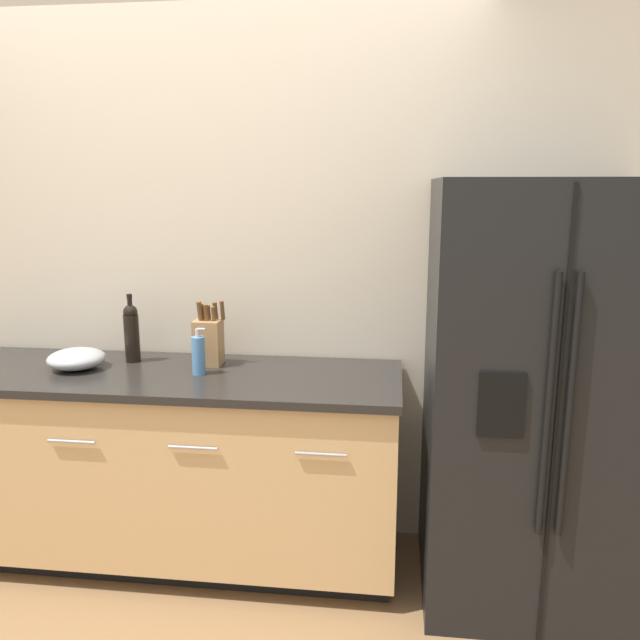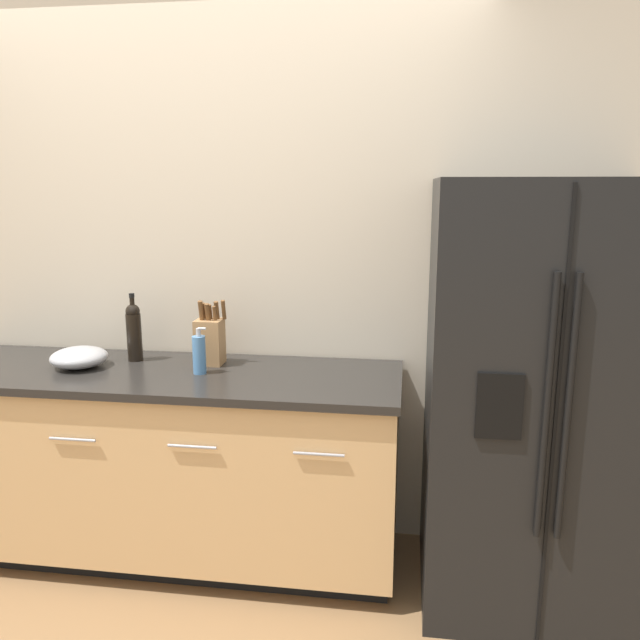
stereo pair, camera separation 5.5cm
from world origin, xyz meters
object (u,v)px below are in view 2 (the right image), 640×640
at_px(mixing_bowl, 79,357).
at_px(soap_dispenser, 199,354).
at_px(refrigerator, 534,398).
at_px(wine_bottle, 134,331).
at_px(knife_block, 210,340).

bearing_deg(mixing_bowl, soap_dispenser, -1.80).
bearing_deg(soap_dispenser, mixing_bowl, 178.20).
bearing_deg(refrigerator, soap_dispenser, 178.89).
bearing_deg(mixing_bowl, wine_bottle, 34.71).
xyz_separation_m(knife_block, soap_dispenser, (-0.00, -0.15, -0.03)).
relative_size(knife_block, soap_dispenser, 1.45).
xyz_separation_m(refrigerator, wine_bottle, (-1.78, 0.19, 0.18)).
height_order(wine_bottle, soap_dispenser, wine_bottle).
height_order(refrigerator, soap_dispenser, refrigerator).
distance_m(refrigerator, knife_block, 1.43).
relative_size(knife_block, mixing_bowl, 1.19).
xyz_separation_m(refrigerator, knife_block, (-1.41, 0.18, 0.15)).
bearing_deg(soap_dispenser, knife_block, 89.98).
height_order(refrigerator, wine_bottle, refrigerator).
xyz_separation_m(soap_dispenser, mixing_bowl, (-0.57, 0.02, -0.04)).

